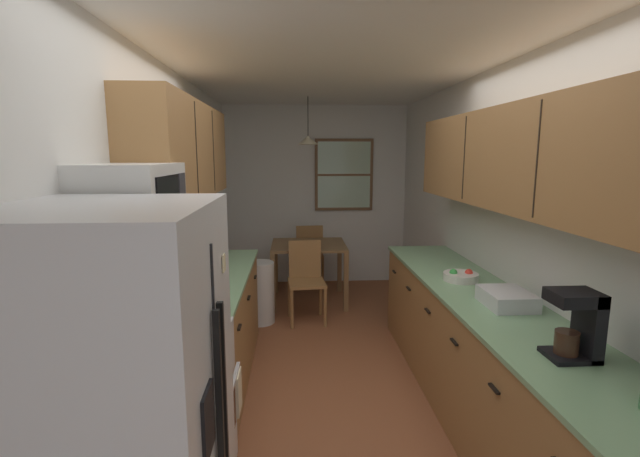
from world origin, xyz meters
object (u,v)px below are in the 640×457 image
Objects in this scene: dining_table at (309,253)px; trash_bin at (260,293)px; stove_range at (169,415)px; storage_canister at (187,291)px; microwave_over_range at (133,195)px; dining_chair_near at (306,277)px; dining_chair_far at (309,253)px; dish_rack at (507,298)px; fruit_bowl at (461,276)px; refrigerator at (119,439)px; coffee_maker at (579,323)px.

dining_table is 1.34× the size of trash_bin.
storage_canister reaches higher than stove_range.
dining_chair_near is at bearing 70.41° from microwave_over_range.
dining_table is 0.64m from dining_chair_far.
dining_chair_far is 2.65× the size of dish_rack.
microwave_over_range is at bearing -154.29° from fruit_bowl.
storage_canister is at bearing 92.39° from refrigerator.
dining_table is at bearing 108.23° from coffee_maker.
dish_rack is at bearing 88.72° from coffee_maker.
refrigerator is at bearing -77.93° from microwave_over_range.
dining_chair_near is (0.76, 3.35, -0.35)m from refrigerator.
coffee_maker reaches higher than trash_bin.
microwave_over_range is 2.25m from coffee_maker.
refrigerator reaches higher than trash_bin.
dish_rack is (0.08, -0.59, 0.01)m from fruit_bowl.
trash_bin is at bearing -129.44° from dining_table.
storage_canister is (-0.87, -2.70, 0.37)m from dining_table.
dining_chair_near is at bearing 119.50° from dish_rack.
refrigerator is 8.40× the size of storage_canister.
microwave_over_range reaches higher than stove_range.
refrigerator is 2.60m from fruit_bowl.
dish_rack is at bearing 10.82° from microwave_over_range.
coffee_maker reaches higher than dining_chair_far.
dining_table is 2.71× the size of dish_rack.
stove_range is 3.95m from dining_chair_far.
storage_canister is 2.05m from dish_rack.
coffee_maker is 1.25× the size of fruit_bowl.
fruit_bowl is (1.11, -2.22, 0.30)m from dining_table.
microwave_over_range is at bearing -101.68° from storage_canister.
dining_table is 1.03× the size of dining_chair_far.
stove_range is 3.24× the size of dish_rack.
coffee_maker is (1.17, -3.55, 0.44)m from dining_table.
microwave_over_range reaches higher than refrigerator.
dish_rack reaches higher than dining_chair_far.
storage_canister is (-0.89, -3.33, 0.50)m from dining_chair_far.
trash_bin is at bearing 129.56° from dish_rack.
dining_chair_near is 1.00× the size of dining_chair_far.
trash_bin is 2.08× the size of coffee_maker.
dining_table is at bearing 85.39° from dining_chair_near.
dining_table is at bearing 116.49° from fruit_bowl.
fruit_bowl is at bearing 42.45° from refrigerator.
dining_chair_far reaches higher than dining_table.
dining_chair_far is (0.84, 4.60, -0.35)m from refrigerator.
dining_chair_far is at bearing 77.07° from stove_range.
stove_range is 2.14m from coffee_maker.
coffee_maker is at bearing -22.60° from storage_canister.
stove_range is 3.32× the size of coffee_maker.
trash_bin is 2.14m from storage_canister.
refrigerator is 3.45m from dining_chair_near.
microwave_over_range is (-0.16, 0.75, 0.82)m from refrigerator.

